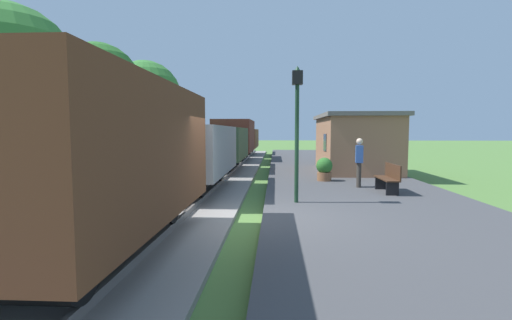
# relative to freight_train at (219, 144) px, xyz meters

# --- Properties ---
(ground_plane) EXTENTS (160.00, 160.00, 0.00)m
(ground_plane) POSITION_rel_freight_train_xyz_m (2.40, -10.33, -1.53)
(ground_plane) COLOR #517A38
(platform_slab) EXTENTS (6.00, 60.00, 0.25)m
(platform_slab) POSITION_rel_freight_train_xyz_m (5.60, -10.33, -1.40)
(platform_slab) COLOR #424244
(platform_slab) RESTS_ON ground
(track_ballast) EXTENTS (3.80, 60.00, 0.12)m
(track_ballast) POSITION_rel_freight_train_xyz_m (-0.00, -10.33, -1.47)
(track_ballast) COLOR gray
(track_ballast) RESTS_ON ground
(rail_near) EXTENTS (0.07, 60.00, 0.14)m
(rail_near) POSITION_rel_freight_train_xyz_m (0.72, -10.33, -1.34)
(rail_near) COLOR slate
(rail_near) RESTS_ON track_ballast
(rail_far) EXTENTS (0.07, 60.00, 0.14)m
(rail_far) POSITION_rel_freight_train_xyz_m (-0.72, -10.33, -1.34)
(rail_far) COLOR slate
(rail_far) RESTS_ON track_ballast
(freight_train) EXTENTS (2.50, 32.60, 2.72)m
(freight_train) POSITION_rel_freight_train_xyz_m (0.00, 0.00, 0.00)
(freight_train) COLOR brown
(freight_train) RESTS_ON rail_near
(station_hut) EXTENTS (3.50, 5.80, 2.78)m
(station_hut) POSITION_rel_freight_train_xyz_m (6.80, -0.46, 0.13)
(station_hut) COLOR #9E6B4C
(station_hut) RESTS_ON platform_slab
(bench_near_hut) EXTENTS (0.42, 1.50, 0.91)m
(bench_near_hut) POSITION_rel_freight_train_xyz_m (6.53, -6.80, -0.80)
(bench_near_hut) COLOR #422819
(bench_near_hut) RESTS_ON platform_slab
(bench_down_platform) EXTENTS (0.42, 1.50, 0.91)m
(bench_down_platform) POSITION_rel_freight_train_xyz_m (6.53, 4.54, -0.80)
(bench_down_platform) COLOR #422819
(bench_down_platform) RESTS_ON platform_slab
(person_waiting) EXTENTS (0.29, 0.41, 1.71)m
(person_waiting) POSITION_rel_freight_train_xyz_m (5.81, -5.76, -0.34)
(person_waiting) COLOR #38332D
(person_waiting) RESTS_ON platform_slab
(potted_planter) EXTENTS (0.64, 0.64, 0.92)m
(potted_planter) POSITION_rel_freight_train_xyz_m (4.83, -4.18, -0.80)
(potted_planter) COLOR brown
(potted_planter) RESTS_ON platform_slab
(lamp_post_near) EXTENTS (0.28, 0.28, 3.70)m
(lamp_post_near) POSITION_rel_freight_train_xyz_m (3.47, -8.63, 1.28)
(lamp_post_near) COLOR #193823
(lamp_post_near) RESTS_ON platform_slab
(tree_trackside_mid) EXTENTS (3.96, 3.96, 6.04)m
(tree_trackside_mid) POSITION_rel_freight_train_xyz_m (-5.20, -7.82, 2.52)
(tree_trackside_mid) COLOR #4C3823
(tree_trackside_mid) RESTS_ON ground
(tree_trackside_far) EXTENTS (3.75, 3.75, 6.23)m
(tree_trackside_far) POSITION_rel_freight_train_xyz_m (-5.23, -2.11, 2.82)
(tree_trackside_far) COLOR #4C3823
(tree_trackside_far) RESTS_ON ground
(tree_field_left) EXTENTS (4.44, 4.44, 6.60)m
(tree_field_left) POSITION_rel_freight_train_xyz_m (-5.27, 3.98, 2.85)
(tree_field_left) COLOR #4C3823
(tree_field_left) RESTS_ON ground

